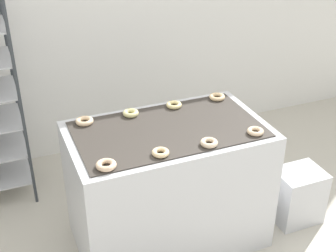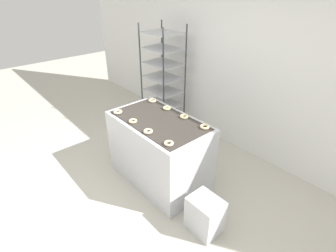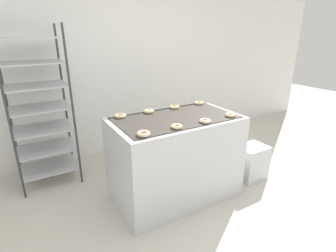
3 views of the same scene
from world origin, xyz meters
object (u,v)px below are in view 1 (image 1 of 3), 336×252
donut_near_right (255,131)px  glaze_bin (297,195)px  donut_near_midleft (161,153)px  donut_near_left (106,165)px  donut_far_right (217,97)px  donut_far_midleft (131,113)px  donut_far_midright (174,105)px  donut_far_left (85,121)px  donut_near_midright (209,143)px  fryer_machine (168,186)px

donut_near_right → glaze_bin: bearing=9.7°
donut_near_midleft → donut_near_left: bearing=-178.5°
donut_near_right → donut_far_right: 0.55m
donut_near_right → donut_far_midleft: size_ratio=0.98×
donut_far_midleft → donut_far_midright: 0.33m
donut_near_left → donut_far_midright: bearing=40.7°
donut_far_left → donut_far_midright: bearing=-0.0°
donut_near_left → donut_near_midright: 0.65m
glaze_bin → donut_far_midright: 1.19m
donut_near_left → donut_near_midright: donut_near_left is taller
donut_near_left → donut_near_midright: (0.65, 0.00, -0.00)m
donut_far_left → fryer_machine: bearing=-29.9°
donut_near_left → donut_near_midleft: bearing=1.5°
donut_far_midleft → donut_near_right: bearing=-39.3°
donut_near_left → donut_far_left: donut_near_left is taller
donut_near_right → donut_far_left: donut_far_left is taller
donut_near_left → donut_near_midright: bearing=0.0°
glaze_bin → donut_near_left: size_ratio=3.62×
donut_near_midright → donut_near_right: size_ratio=1.02×
donut_near_midleft → donut_far_right: bearing=39.9°
donut_far_left → donut_near_midright: bearing=-41.3°
donut_far_right → donut_near_midright: bearing=-121.7°
donut_near_midright → donut_far_midleft: bearing=120.0°
donut_far_midright → donut_far_right: (0.34, 0.00, 0.00)m
fryer_machine → donut_far_left: bearing=150.1°
fryer_machine → donut_near_left: donut_near_left is taller
donut_near_left → donut_far_midleft: same height
donut_near_left → donut_far_midright: 0.86m
donut_near_right → donut_far_midleft: bearing=140.7°
glaze_bin → donut_near_midleft: donut_near_midleft is taller
fryer_machine → glaze_bin: 1.04m
donut_near_left → donut_near_midleft: 0.33m
glaze_bin → donut_near_right: bearing=-170.3°
donut_near_midright → donut_near_right: (0.34, 0.02, -0.00)m
donut_far_midright → donut_near_midright: bearing=-90.5°
donut_far_right → glaze_bin: bearing=-43.6°
donut_far_left → donut_far_right: bearing=0.1°
fryer_machine → glaze_bin: size_ratio=3.05×
donut_far_midright → fryer_machine: bearing=-119.8°
donut_near_midleft → donut_near_midright: donut_near_midright is taller
donut_near_midleft → donut_far_right: size_ratio=0.91×
glaze_bin → donut_near_right: 0.88m
donut_near_right → donut_far_left: bearing=150.8°
glaze_bin → donut_far_midleft: size_ratio=3.93×
donut_near_right → donut_far_left: 1.12m
glaze_bin → donut_near_left: donut_near_left is taller
donut_far_midleft → fryer_machine: bearing=-58.7°
fryer_machine → donut_far_midleft: donut_far_midleft is taller
donut_near_left → donut_far_midleft: 0.65m
fryer_machine → donut_far_right: bearing=29.1°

